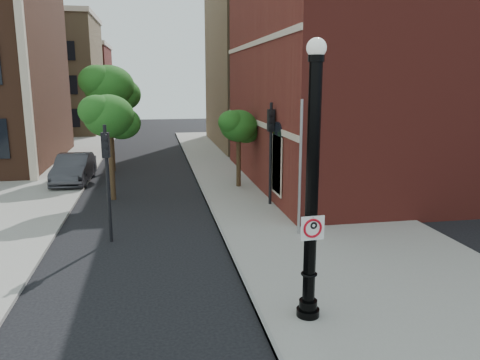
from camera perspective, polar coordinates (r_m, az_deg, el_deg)
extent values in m
plane|color=black|center=(11.90, -8.08, -16.36)|extent=(120.00, 120.00, 0.00)
cube|color=gray|center=(22.14, 6.40, -2.61)|extent=(8.00, 60.00, 0.12)
cube|color=gray|center=(30.29, -26.99, 0.12)|extent=(10.00, 50.00, 0.12)
cube|color=gray|center=(21.35, -3.81, -3.08)|extent=(0.10, 60.00, 0.14)
cube|color=maroon|center=(29.41, 23.69, 11.78)|extent=(22.00, 16.00, 12.00)
cube|color=black|center=(20.50, 4.55, 1.80)|extent=(0.08, 1.40, 2.40)
cube|color=beige|center=(25.13, 1.66, 7.18)|extent=(0.06, 16.00, 0.25)
cube|color=beige|center=(25.10, 1.72, 16.31)|extent=(0.06, 16.00, 0.25)
cube|color=beige|center=(28.31, -24.94, 13.74)|extent=(0.40, 0.40, 14.00)
cube|color=olive|center=(55.71, -23.13, 11.50)|extent=(12.00, 12.00, 12.00)
cube|color=maroon|center=(69.46, -20.59, 10.79)|extent=(12.00, 12.00, 10.00)
cube|color=olive|center=(43.66, 11.76, 13.61)|extent=(22.00, 14.00, 14.00)
cylinder|color=black|center=(11.77, 8.26, -15.90)|extent=(0.55, 0.55, 0.30)
cylinder|color=black|center=(11.65, 8.30, -14.83)|extent=(0.43, 0.43, 0.25)
cylinder|color=black|center=(10.70, 8.74, -1.50)|extent=(0.30, 0.30, 5.72)
torus|color=black|center=(11.32, 8.42, -11.26)|extent=(0.39, 0.39, 0.06)
cylinder|color=black|center=(10.41, 9.27, 14.43)|extent=(0.36, 0.36, 0.15)
sphere|color=silver|center=(10.43, 9.32, 15.62)|extent=(0.43, 0.43, 0.43)
cube|color=white|center=(10.75, 8.84, -5.82)|extent=(0.57, 0.06, 0.57)
cube|color=black|center=(10.68, 8.88, -4.49)|extent=(0.57, 0.05, 0.05)
cube|color=black|center=(10.84, 8.79, -7.13)|extent=(0.57, 0.05, 0.05)
cube|color=black|center=(10.65, 7.54, -5.95)|extent=(0.05, 0.01, 0.57)
cube|color=black|center=(10.86, 10.11, -5.69)|extent=(0.05, 0.01, 0.57)
torus|color=#B70715|center=(10.75, 8.84, -5.82)|extent=(0.46, 0.09, 0.46)
cube|color=#B70715|center=(10.75, 8.84, -5.82)|extent=(0.32, 0.03, 0.32)
cube|color=black|center=(10.73, 8.58, -5.84)|extent=(0.05, 0.01, 0.27)
torus|color=black|center=(10.74, 8.96, -5.49)|extent=(0.18, 0.07, 0.18)
cylinder|color=black|center=(10.68, 8.88, -4.51)|extent=(0.03, 0.02, 0.03)
imported|color=#303035|center=(27.63, -19.59, 1.30)|extent=(1.90, 4.99, 1.63)
cylinder|color=black|center=(16.91, -15.80, -0.54)|extent=(0.12, 0.12, 4.16)
cube|color=black|center=(16.68, -16.07, 4.11)|extent=(0.28, 0.26, 0.87)
sphere|color=#E50505|center=(16.50, -16.14, 5.09)|extent=(0.16, 0.16, 0.16)
sphere|color=#FF8C00|center=(16.53, -16.09, 4.20)|extent=(0.16, 0.16, 0.16)
sphere|color=#00E519|center=(16.57, -16.03, 3.31)|extent=(0.16, 0.16, 0.16)
cylinder|color=black|center=(20.93, 3.75, 2.99)|extent=(0.14, 0.14, 4.69)
cube|color=black|center=(20.74, 3.81, 7.26)|extent=(0.31, 0.29, 0.98)
sphere|color=#E50505|center=(20.56, 3.90, 8.17)|extent=(0.18, 0.18, 0.18)
sphere|color=#FF8C00|center=(20.59, 3.89, 7.35)|extent=(0.18, 0.18, 0.18)
sphere|color=#00E519|center=(20.61, 3.88, 6.54)|extent=(0.18, 0.18, 0.18)
cylinder|color=#999999|center=(16.85, 7.34, 1.23)|extent=(0.10, 0.10, 5.00)
cylinder|color=#2F2112|center=(23.02, -15.40, 2.21)|extent=(0.24, 0.24, 3.74)
ellipsoid|color=#185115|center=(22.77, -15.70, 7.51)|extent=(2.35, 2.35, 2.00)
ellipsoid|color=#185115|center=(23.18, -14.24, 6.74)|extent=(1.82, 1.82, 1.54)
ellipsoid|color=#185115|center=(22.48, -17.04, 8.06)|extent=(1.71, 1.71, 1.45)
cylinder|color=#2F2112|center=(30.37, -15.37, 5.61)|extent=(0.24, 0.24, 4.90)
ellipsoid|color=#185115|center=(30.21, -15.67, 10.89)|extent=(3.08, 3.08, 2.62)
ellipsoid|color=#185115|center=(30.72, -14.21, 10.06)|extent=(2.38, 2.38, 2.02)
ellipsoid|color=#185115|center=(29.84, -17.01, 11.48)|extent=(2.24, 2.24, 1.90)
cylinder|color=#2F2112|center=(24.61, -0.18, 2.51)|extent=(0.24, 0.24, 3.10)
ellipsoid|color=#185115|center=(24.38, -0.18, 6.62)|extent=(1.95, 1.95, 1.66)
ellipsoid|color=#185115|center=(24.84, 0.68, 6.00)|extent=(1.51, 1.51, 1.28)
ellipsoid|color=#185115|center=(24.03, -1.01, 7.07)|extent=(1.42, 1.42, 1.21)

